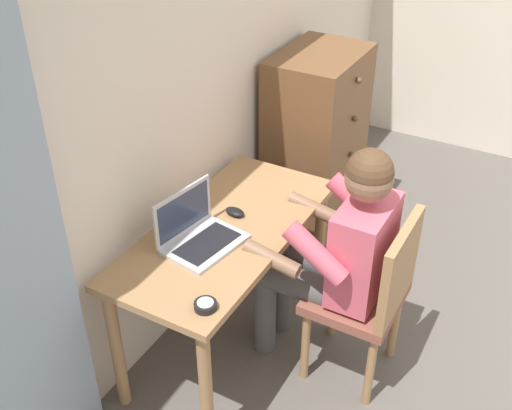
{
  "coord_description": "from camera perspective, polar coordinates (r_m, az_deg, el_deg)",
  "views": [
    {
      "loc": [
        -2.5,
        0.59,
        2.39
      ],
      "look_at": [
        -0.44,
        1.74,
        0.82
      ],
      "focal_mm": 44.11,
      "sensor_mm": 36.0,
      "label": 1
    }
  ],
  "objects": [
    {
      "name": "desk",
      "position": [
        2.92,
        -2.67,
        -3.85
      ],
      "size": [
        1.23,
        0.58,
        0.72
      ],
      "color": "#9E754C",
      "rests_on": "ground_plane"
    },
    {
      "name": "laptop",
      "position": [
        2.75,
        -5.3,
        -2.53
      ],
      "size": [
        0.38,
        0.3,
        0.24
      ],
      "color": "#B7BABF",
      "rests_on": "desk"
    },
    {
      "name": "curtain_panel",
      "position": [
        2.23,
        -22.19,
        -3.47
      ],
      "size": [
        0.53,
        0.03,
        2.27
      ],
      "primitive_type": "cube",
      "color": "#8EA3B7",
      "rests_on": "ground_plane"
    },
    {
      "name": "wall_back",
      "position": [
        3.18,
        -3.46,
        12.58
      ],
      "size": [
        4.8,
        0.05,
        2.5
      ],
      "primitive_type": "cube",
      "color": "beige",
      "rests_on": "ground_plane"
    },
    {
      "name": "dresser",
      "position": [
        3.84,
        5.41,
        5.42
      ],
      "size": [
        0.63,
        0.48,
        1.16
      ],
      "color": "brown",
      "rests_on": "ground_plane"
    },
    {
      "name": "computer_mouse",
      "position": [
        2.93,
        -1.93,
        -0.63
      ],
      "size": [
        0.07,
        0.11,
        0.03
      ],
      "primitive_type": "ellipsoid",
      "rotation": [
        0.0,
        0.0,
        -0.13
      ],
      "color": "black",
      "rests_on": "desk"
    },
    {
      "name": "desk_clock",
      "position": [
        2.44,
        -4.61,
        -9.06
      ],
      "size": [
        0.09,
        0.09,
        0.03
      ],
      "color": "black",
      "rests_on": "desk"
    },
    {
      "name": "chair",
      "position": [
        2.89,
        10.38,
        -7.84
      ],
      "size": [
        0.42,
        0.4,
        0.89
      ],
      "color": "brown",
      "rests_on": "ground_plane"
    },
    {
      "name": "person_seated",
      "position": [
        2.82,
        7.26,
        -3.93
      ],
      "size": [
        0.53,
        0.59,
        1.21
      ],
      "color": "#4C4C4C",
      "rests_on": "ground_plane"
    }
  ]
}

